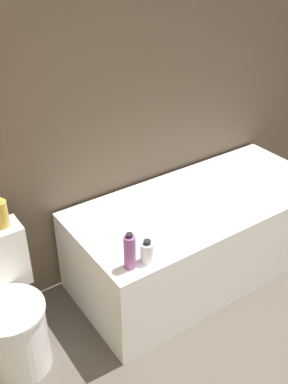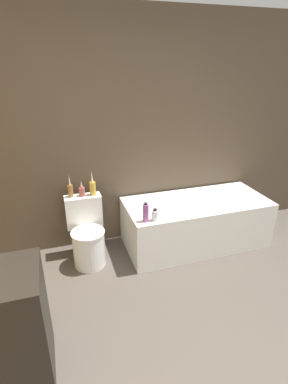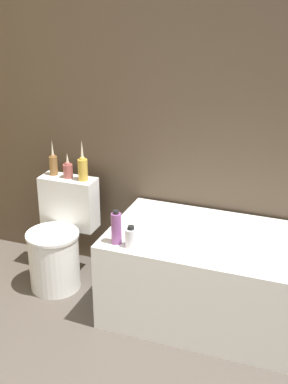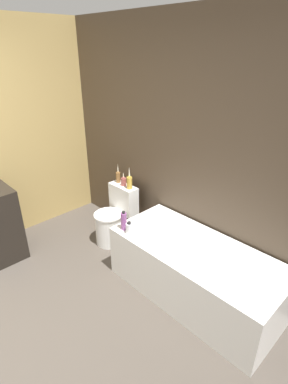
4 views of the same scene
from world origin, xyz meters
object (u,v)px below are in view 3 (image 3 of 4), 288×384
(vase_gold, at_px, (53,163))
(shampoo_bottle_short, at_px, (131,237))
(vase_silver, at_px, (68,169))
(shampoo_bottle_tall, at_px, (116,228))
(toilet, at_px, (59,241))
(bathtub, at_px, (245,283))
(vase_bronze, at_px, (83,167))

(vase_gold, bearing_deg, shampoo_bottle_short, -33.34)
(vase_silver, xyz_separation_m, shampoo_bottle_tall, (0.57, -0.49, -0.12))
(vase_gold, distance_m, vase_silver, 0.12)
(toilet, relative_size, vase_gold, 2.85)
(bathtub, distance_m, vase_silver, 1.40)
(shampoo_bottle_tall, height_order, shampoo_bottle_short, shampoo_bottle_tall)
(bathtub, bearing_deg, vase_silver, 170.66)
(vase_bronze, bearing_deg, shampoo_bottle_short, -42.11)
(toilet, xyz_separation_m, vase_bronze, (0.12, 0.17, 0.50))
(bathtub, bearing_deg, shampoo_bottle_tall, -158.89)
(vase_silver, bearing_deg, bathtub, -9.34)
(toilet, relative_size, vase_silver, 4.00)
(vase_bronze, height_order, shampoo_bottle_tall, vase_bronze)
(vase_silver, height_order, shampoo_bottle_tall, vase_silver)
(vase_gold, bearing_deg, vase_silver, -6.12)
(shampoo_bottle_tall, bearing_deg, shampoo_bottle_short, -7.08)
(bathtub, relative_size, vase_bronze, 6.00)
(bathtub, xyz_separation_m, vase_silver, (-1.29, 0.21, 0.49))
(vase_silver, bearing_deg, vase_bronze, -3.98)
(toilet, xyz_separation_m, shampoo_bottle_tall, (0.57, -0.31, 0.35))
(bathtub, relative_size, toilet, 2.35)
(vase_gold, relative_size, vase_bronze, 0.90)
(shampoo_bottle_tall, bearing_deg, vase_gold, 143.79)
(vase_silver, bearing_deg, toilet, -90.00)
(vase_gold, relative_size, shampoo_bottle_tall, 1.21)
(shampoo_bottle_tall, bearing_deg, bathtub, 21.11)
(bathtub, xyz_separation_m, shampoo_bottle_short, (-0.62, -0.29, 0.34))
(bathtub, bearing_deg, shampoo_bottle_short, -155.10)
(bathtub, distance_m, shampoo_bottle_short, 0.77)
(bathtub, height_order, vase_silver, vase_silver)
(vase_gold, distance_m, shampoo_bottle_short, 0.95)
(vase_bronze, height_order, shampoo_bottle_short, vase_bronze)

